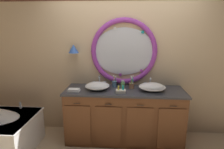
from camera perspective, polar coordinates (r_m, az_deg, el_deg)
ground_plane at (r=3.20m, az=3.51°, el=-21.29°), size 14.00×14.00×0.00m
back_wall_assembly at (r=3.25m, az=3.90°, el=4.54°), size 6.40×0.26×2.60m
vanity_counter at (r=3.19m, az=3.67°, el=-12.16°), size 1.92×0.64×0.88m
sink_basin_left at (r=3.01m, az=-4.49°, el=-3.48°), size 0.39×0.39×0.13m
sink_basin_right at (r=3.01m, az=12.12°, el=-3.72°), size 0.41×0.41×0.13m
faucet_set_left at (r=3.24m, az=-3.85°, el=-2.17°), size 0.24×0.12×0.18m
faucet_set_right at (r=3.24m, az=11.54°, el=-2.55°), size 0.23×0.12×0.15m
toothbrush_holder_left at (r=3.15m, az=0.75°, el=-2.81°), size 0.08×0.08×0.21m
toothbrush_holder_right at (r=3.09m, az=5.99°, el=-3.23°), size 0.09×0.09×0.22m
soap_dispenser at (r=3.04m, az=3.29°, el=-3.23°), size 0.06×0.07×0.15m
folded_hand_towel at (r=3.00m, az=-11.56°, el=-4.68°), size 0.19×0.12×0.04m
toiletry_basket at (r=2.88m, az=2.67°, el=-5.04°), size 0.15×0.11×0.12m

